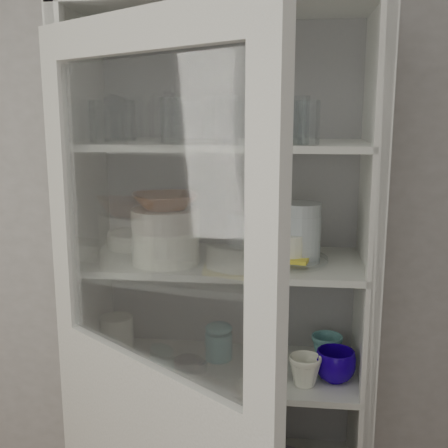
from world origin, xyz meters
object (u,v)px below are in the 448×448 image
Objects in this scene: goblet_1 at (228,114)px; teal_jar at (219,343)px; white_ramekin at (285,243)px; yellow_trivet at (285,255)px; cream_bowl at (165,219)px; mug_blue at (335,366)px; plate_stack_back at (137,239)px; mug_white at (305,371)px; cupboard_door at (151,438)px; goblet_3 at (283,116)px; plate_stack_front at (166,246)px; goblet_2 at (256,117)px; terracotta_bowl at (165,201)px; grey_bowl_stack at (301,233)px; goblet_0 at (115,114)px; glass_platter at (285,259)px; pantry_cabinet at (226,337)px; white_canister at (117,335)px; measuring_cups at (188,364)px.

teal_jar is at bearing -129.22° from goblet_1.
yellow_trivet is at bearing 0.00° from white_ramekin.
goblet_1 is 0.42m from cream_bowl.
mug_blue is 0.43m from teal_jar.
cream_bowl is at bearing -171.66° from yellow_trivet.
goblet_1 is 0.81× the size of plate_stack_back.
teal_jar is (-0.31, 0.17, 0.01)m from mug_white.
cupboard_door is at bearing -122.78° from mug_blue.
goblet_3 is 0.85m from teal_jar.
goblet_2 is at bearing 33.45° from plate_stack_front.
white_ramekin is (0.39, 0.06, -0.14)m from terracotta_bowl.
goblet_2 is 0.92× the size of white_ramekin.
yellow_trivet is 0.39m from mug_white.
grey_bowl_stack is at bearing 112.56° from mug_white.
mug_blue is 1.15× the size of teal_jar.
goblet_0 is 0.80m from glass_platter.
teal_jar is at bearing 162.35° from yellow_trivet.
plate_stack_back is 1.79× the size of teal_jar.
goblet_3 is at bearing 11.86° from goblet_2.
goblet_0 is at bearing 171.76° from pantry_cabinet.
cream_bowl is at bearing 180.00° from plate_stack_front.
goblet_3 reaches higher than cream_bowl.
goblet_2 is at bearing 22.86° from pantry_cabinet.
mug_white is at bearing -36.00° from goblet_1.
goblet_1 is 0.93m from mug_blue.
grey_bowl_stack is (0.60, -0.14, 0.07)m from plate_stack_back.
plate_stack_front is at bearing -171.66° from yellow_trivet.
goblet_2 is 1.05× the size of white_canister.
goblet_1 is 1.44× the size of teal_jar.
goblet_0 is 0.79m from yellow_trivet.
yellow_trivet is at bearing -174.71° from grey_bowl_stack.
goblet_1 reaches higher than teal_jar.
goblet_0 reaches higher than terracotta_bowl.
cupboard_door is at bearing -130.36° from grey_bowl_stack.
goblet_1 is at bearing 113.36° from cupboard_door.
goblet_2 reaches higher than grey_bowl_stack.
plate_stack_front is at bearing -146.55° from goblet_2.
goblet_2 is at bearing 34.94° from measuring_cups.
glass_platter is (0.39, 0.06, -0.20)m from terracotta_bowl.
white_ramekin is 0.06m from grey_bowl_stack.
teal_jar is (-0.23, 0.07, -0.40)m from white_ramekin.
yellow_trivet is at bearing 8.34° from cream_bowl.
grey_bowl_stack is 1.82× the size of mug_white.
cupboard_door reaches higher than goblet_3.
goblet_3 is 0.54m from cream_bowl.
glass_platter is (0.39, 0.06, -0.14)m from cream_bowl.
glass_platter is 0.01m from yellow_trivet.
measuring_cups is at bearing -175.65° from glass_platter.
grey_bowl_stack is at bearing 87.24° from cupboard_door.
yellow_trivet is 0.44m from teal_jar.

